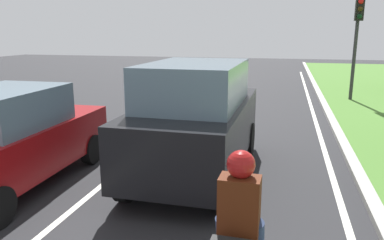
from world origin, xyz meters
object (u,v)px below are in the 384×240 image
at_px(car_suv_ahead, 197,119).
at_px(rider_person, 240,204).
at_px(car_sedan_left_lane, 11,139).
at_px(traffic_light_near_right, 357,28).

distance_m(car_suv_ahead, rider_person, 3.86).
height_order(car_sedan_left_lane, rider_person, car_sedan_left_lane).
height_order(car_suv_ahead, rider_person, car_suv_ahead).
xyz_separation_m(car_suv_ahead, traffic_light_near_right, (4.36, 9.72, 1.82)).
relative_size(car_suv_ahead, traffic_light_near_right, 1.03).
relative_size(car_sedan_left_lane, traffic_light_near_right, 0.99).
xyz_separation_m(car_sedan_left_lane, traffic_light_near_right, (7.56, 11.10, 2.07)).
distance_m(car_sedan_left_lane, traffic_light_near_right, 13.59).
bearing_deg(rider_person, car_suv_ahead, 111.08).
bearing_deg(car_sedan_left_lane, traffic_light_near_right, 54.75).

